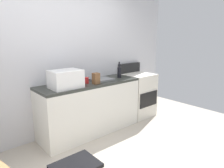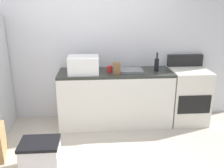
{
  "view_description": "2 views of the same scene",
  "coord_description": "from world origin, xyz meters",
  "px_view_note": "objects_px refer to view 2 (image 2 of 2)",
  "views": [
    {
      "loc": [
        -1.61,
        -1.57,
        1.64
      ],
      "look_at": [
        0.36,
        0.69,
        0.95
      ],
      "focal_mm": 32.32,
      "sensor_mm": 36.0,
      "label": 1
    },
    {
      "loc": [
        -0.03,
        -2.55,
        1.94
      ],
      "look_at": [
        0.21,
        0.63,
        0.88
      ],
      "focal_mm": 39.44,
      "sensor_mm": 36.0,
      "label": 2
    }
  ],
  "objects_px": {
    "microwave": "(84,65)",
    "coffee_mug": "(110,69)",
    "wine_bottle": "(157,64)",
    "knife_block": "(117,69)",
    "storage_bin": "(41,155)",
    "stove_oven": "(187,95)"
  },
  "relations": [
    {
      "from": "stove_oven",
      "to": "coffee_mug",
      "type": "relative_size",
      "value": 11.0
    },
    {
      "from": "stove_oven",
      "to": "microwave",
      "type": "xyz_separation_m",
      "value": [
        -1.71,
        -0.09,
        0.57
      ]
    },
    {
      "from": "coffee_mug",
      "to": "knife_block",
      "type": "height_order",
      "value": "knife_block"
    },
    {
      "from": "storage_bin",
      "to": "microwave",
      "type": "bearing_deg",
      "value": 64.81
    },
    {
      "from": "stove_oven",
      "to": "microwave",
      "type": "height_order",
      "value": "microwave"
    },
    {
      "from": "coffee_mug",
      "to": "wine_bottle",
      "type": "bearing_deg",
      "value": 0.32
    },
    {
      "from": "microwave",
      "to": "storage_bin",
      "type": "bearing_deg",
      "value": -115.19
    },
    {
      "from": "knife_block",
      "to": "wine_bottle",
      "type": "bearing_deg",
      "value": 12.1
    },
    {
      "from": "microwave",
      "to": "coffee_mug",
      "type": "distance_m",
      "value": 0.41
    },
    {
      "from": "knife_block",
      "to": "microwave",
      "type": "bearing_deg",
      "value": 170.55
    },
    {
      "from": "stove_oven",
      "to": "coffee_mug",
      "type": "bearing_deg",
      "value": -178.37
    },
    {
      "from": "stove_oven",
      "to": "storage_bin",
      "type": "bearing_deg",
      "value": -152.33
    },
    {
      "from": "coffee_mug",
      "to": "storage_bin",
      "type": "relative_size",
      "value": 0.22
    },
    {
      "from": "coffee_mug",
      "to": "knife_block",
      "type": "distance_m",
      "value": 0.17
    },
    {
      "from": "stove_oven",
      "to": "coffee_mug",
      "type": "xyz_separation_m",
      "value": [
        -1.31,
        -0.04,
        0.48
      ]
    },
    {
      "from": "microwave",
      "to": "wine_bottle",
      "type": "distance_m",
      "value": 1.15
    },
    {
      "from": "stove_oven",
      "to": "knife_block",
      "type": "relative_size",
      "value": 6.11
    },
    {
      "from": "stove_oven",
      "to": "wine_bottle",
      "type": "relative_size",
      "value": 3.67
    },
    {
      "from": "coffee_mug",
      "to": "microwave",
      "type": "bearing_deg",
      "value": -172.84
    },
    {
      "from": "knife_block",
      "to": "storage_bin",
      "type": "height_order",
      "value": "knife_block"
    },
    {
      "from": "knife_block",
      "to": "storage_bin",
      "type": "xyz_separation_m",
      "value": [
        -1.01,
        -0.99,
        -0.8
      ]
    },
    {
      "from": "storage_bin",
      "to": "knife_block",
      "type": "bearing_deg",
      "value": 44.54
    }
  ]
}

